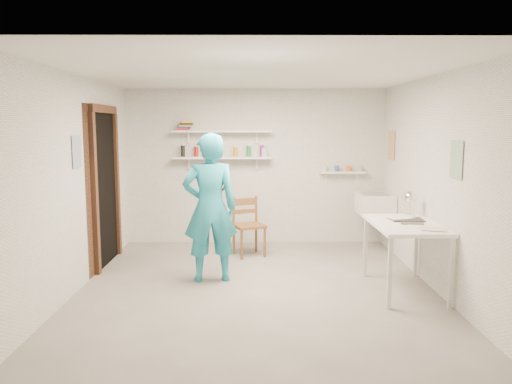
{
  "coord_description": "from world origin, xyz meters",
  "views": [
    {
      "loc": [
        -0.04,
        -5.49,
        1.83
      ],
      "look_at": [
        0.0,
        0.4,
        1.05
      ],
      "focal_mm": 35.0,
      "sensor_mm": 36.0,
      "label": 1
    }
  ],
  "objects_px": {
    "belfast_sink": "(375,204)",
    "man": "(210,208)",
    "wooden_chair": "(249,226)",
    "work_table": "(404,257)",
    "wall_clock": "(214,181)",
    "desk_lamp": "(411,197)"
  },
  "relations": [
    {
      "from": "belfast_sink",
      "to": "man",
      "type": "relative_size",
      "value": 0.34
    },
    {
      "from": "wooden_chair",
      "to": "work_table",
      "type": "height_order",
      "value": "wooden_chair"
    },
    {
      "from": "wall_clock",
      "to": "work_table",
      "type": "height_order",
      "value": "wall_clock"
    },
    {
      "from": "wooden_chair",
      "to": "work_table",
      "type": "relative_size",
      "value": 0.75
    },
    {
      "from": "work_table",
      "to": "wall_clock",
      "type": "bearing_deg",
      "value": 163.44
    },
    {
      "from": "work_table",
      "to": "desk_lamp",
      "type": "relative_size",
      "value": 8.0
    },
    {
      "from": "man",
      "to": "desk_lamp",
      "type": "bearing_deg",
      "value": 171.62
    },
    {
      "from": "wooden_chair",
      "to": "desk_lamp",
      "type": "height_order",
      "value": "desk_lamp"
    },
    {
      "from": "belfast_sink",
      "to": "work_table",
      "type": "height_order",
      "value": "belfast_sink"
    },
    {
      "from": "belfast_sink",
      "to": "wall_clock",
      "type": "distance_m",
      "value": 2.59
    },
    {
      "from": "man",
      "to": "work_table",
      "type": "distance_m",
      "value": 2.27
    },
    {
      "from": "wall_clock",
      "to": "desk_lamp",
      "type": "bearing_deg",
      "value": -13.67
    },
    {
      "from": "wall_clock",
      "to": "wooden_chair",
      "type": "xyz_separation_m",
      "value": [
        0.41,
        0.91,
        -0.74
      ]
    },
    {
      "from": "belfast_sink",
      "to": "man",
      "type": "bearing_deg",
      "value": -148.44
    },
    {
      "from": "wall_clock",
      "to": "wooden_chair",
      "type": "height_order",
      "value": "wall_clock"
    },
    {
      "from": "belfast_sink",
      "to": "work_table",
      "type": "xyz_separation_m",
      "value": [
        -0.11,
        -1.83,
        -0.31
      ]
    },
    {
      "from": "man",
      "to": "wall_clock",
      "type": "distance_m",
      "value": 0.37
    },
    {
      "from": "belfast_sink",
      "to": "wall_clock",
      "type": "height_order",
      "value": "wall_clock"
    },
    {
      "from": "belfast_sink",
      "to": "desk_lamp",
      "type": "bearing_deg",
      "value": -86.57
    },
    {
      "from": "man",
      "to": "wooden_chair",
      "type": "height_order",
      "value": "man"
    },
    {
      "from": "belfast_sink",
      "to": "wall_clock",
      "type": "bearing_deg",
      "value": -152.18
    },
    {
      "from": "belfast_sink",
      "to": "work_table",
      "type": "bearing_deg",
      "value": -93.44
    }
  ]
}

